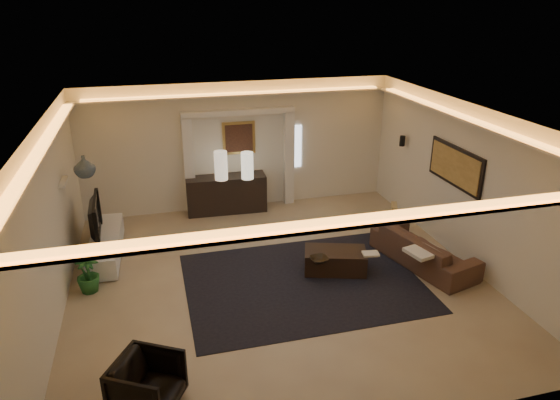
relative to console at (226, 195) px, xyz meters
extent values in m
plane|color=tan|center=(0.37, -3.25, -0.40)|extent=(7.00, 7.00, 0.00)
plane|color=white|center=(0.37, -3.25, 2.50)|extent=(7.00, 7.00, 0.00)
plane|color=silver|center=(0.37, 0.25, 1.05)|extent=(7.00, 0.00, 7.00)
plane|color=silver|center=(0.37, -6.75, 1.05)|extent=(7.00, 0.00, 7.00)
plane|color=silver|center=(-3.13, -3.25, 1.05)|extent=(0.00, 7.00, 7.00)
plane|color=silver|center=(3.87, -3.25, 1.05)|extent=(0.00, 7.00, 7.00)
cube|color=silver|center=(0.37, -3.25, 2.22)|extent=(7.00, 7.00, 0.04)
cube|color=white|center=(1.72, 0.23, 0.95)|extent=(0.25, 0.03, 1.00)
cube|color=black|center=(0.77, -3.45, -0.39)|extent=(4.00, 3.00, 0.01)
cube|color=silver|center=(-0.78, 0.15, 0.70)|extent=(0.22, 0.20, 2.20)
cube|color=silver|center=(1.52, 0.15, 0.70)|extent=(0.22, 0.20, 2.20)
cube|color=silver|center=(0.37, 0.15, 1.85)|extent=(2.52, 0.20, 0.12)
cube|color=tan|center=(0.37, 0.22, 1.25)|extent=(0.74, 0.04, 0.74)
cube|color=#4C2D1E|center=(0.37, 0.19, 1.25)|extent=(0.62, 0.02, 0.62)
cube|color=black|center=(3.84, -2.95, 1.30)|extent=(0.04, 1.64, 0.74)
cube|color=tan|center=(3.82, -2.95, 1.30)|extent=(0.02, 1.50, 0.62)
cylinder|color=black|center=(3.75, -1.05, 1.28)|extent=(0.12, 0.12, 0.22)
cube|color=silver|center=(-3.07, -1.85, 1.25)|extent=(0.10, 0.55, 0.04)
cube|color=black|center=(0.00, 0.00, 0.00)|extent=(1.81, 0.62, 0.89)
cylinder|color=beige|center=(-0.12, -0.19, 0.69)|extent=(0.35, 0.35, 0.64)
cylinder|color=white|center=(0.45, -0.28, 0.69)|extent=(0.27, 0.27, 0.60)
cube|color=silver|center=(-2.56, -1.56, -0.18)|extent=(0.59, 2.11, 0.39)
imported|color=black|center=(-2.78, -1.51, 0.41)|extent=(1.26, 0.21, 0.72)
cylinder|color=#31221A|center=(-2.78, -1.21, 0.24)|extent=(0.15, 0.15, 0.37)
imported|color=#3D5C6A|center=(-2.71, -1.74, 1.46)|extent=(0.44, 0.44, 0.38)
imported|color=#205824|center=(-2.78, -2.80, -0.06)|extent=(0.52, 0.52, 0.67)
imported|color=black|center=(3.11, -3.39, -0.10)|extent=(2.22, 1.33, 0.61)
cube|color=white|center=(2.81, -3.87, 0.15)|extent=(0.67, 0.59, 0.06)
cube|color=tan|center=(3.05, -2.24, 0.15)|extent=(0.25, 0.37, 0.36)
cube|color=black|center=(1.45, -3.22, -0.20)|extent=(1.21, 0.90, 0.40)
imported|color=black|center=(1.03, -3.51, 0.05)|extent=(0.34, 0.34, 0.08)
cube|color=beige|center=(1.99, -3.51, 0.02)|extent=(0.31, 0.25, 0.03)
imported|color=black|center=(-1.87, -5.71, -0.06)|extent=(1.00, 0.99, 0.67)
camera|label=1|loc=(-1.55, -10.69, 4.23)|focal=32.44mm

